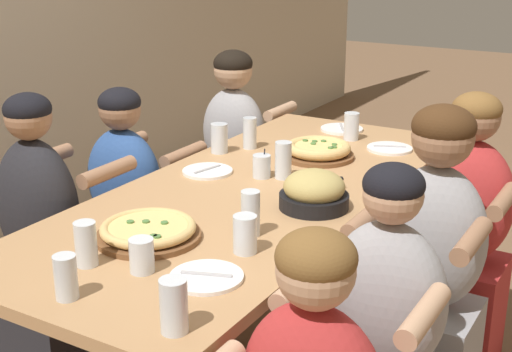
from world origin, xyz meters
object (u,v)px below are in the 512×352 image
object	(u,v)px
empty_plate_a	(390,148)
skillet_bowl	(314,192)
diner_far_center	(127,221)
diner_far_midleft	(44,256)
drinking_glass_a	(251,216)
drinking_glass_b	(219,140)
drinking_glass_j	(174,309)
drinking_glass_d	(283,162)
diner_near_center	(430,281)
drinking_glass_c	(245,236)
drinking_glass_i	(86,247)
diner_far_right	(234,162)
drinking_glass_g	(351,126)
drinking_glass_f	(250,135)
empty_plate_c	(206,277)
drinking_glass_h	(142,257)
pizza_board_second	(148,231)
empty_plate_b	(342,129)
empty_plate_d	(207,171)
drinking_glass_e	(66,280)
diner_near_midright	(463,245)
pizza_board_main	(318,150)
cocktail_glass_blue	(262,167)

from	to	relation	value
empty_plate_a	skillet_bowl	bearing A→B (deg)	-178.35
diner_far_center	diner_far_midleft	bearing A→B (deg)	-90.00
drinking_glass_a	drinking_glass_b	distance (m)	0.92
drinking_glass_a	drinking_glass_j	world-z (taller)	drinking_glass_a
drinking_glass_d	drinking_glass_j	size ratio (longest dim) A/B	1.06
empty_plate_a	diner_near_center	bearing A→B (deg)	-148.79
drinking_glass_c	drinking_glass_d	bearing A→B (deg)	19.13
drinking_glass_a	drinking_glass_i	xyz separation A→B (m)	(-0.43, 0.30, -0.01)
drinking_glass_d	drinking_glass_i	distance (m)	0.98
drinking_glass_d	diner_far_right	size ratio (longest dim) A/B	0.13
diner_far_center	drinking_glass_g	bearing A→B (deg)	47.23
empty_plate_a	drinking_glass_f	bearing A→B (deg)	118.16
skillet_bowl	empty_plate_c	size ratio (longest dim) A/B	1.70
drinking_glass_h	drinking_glass_f	bearing A→B (deg)	17.12
drinking_glass_b	drinking_glass_g	world-z (taller)	drinking_glass_b
pizza_board_second	empty_plate_b	world-z (taller)	pizza_board_second
empty_plate_d	drinking_glass_d	size ratio (longest dim) A/B	1.38
empty_plate_c	drinking_glass_j	bearing A→B (deg)	-161.42
drinking_glass_a	drinking_glass_d	size ratio (longest dim) A/B	1.01
drinking_glass_c	diner_far_right	size ratio (longest dim) A/B	0.10
drinking_glass_e	pizza_board_second	bearing A→B (deg)	8.30
drinking_glass_h	diner_near_midright	distance (m)	1.42
drinking_glass_c	diner_far_center	xyz separation A→B (m)	(0.54, 0.94, -0.34)
skillet_bowl	empty_plate_b	bearing A→B (deg)	18.82
diner_far_right	pizza_board_main	bearing A→B (deg)	-32.17
empty_plate_c	diner_far_midleft	xyz separation A→B (m)	(0.26, 0.94, -0.26)
pizza_board_second	drinking_glass_b	bearing A→B (deg)	19.83
empty_plate_a	diner_far_center	size ratio (longest dim) A/B	0.18
drinking_glass_a	diner_far_center	xyz separation A→B (m)	(0.42, 0.89, -0.35)
empty_plate_a	diner_far_center	bearing A→B (deg)	127.30
drinking_glass_b	drinking_glass_i	size ratio (longest dim) A/B	0.97
empty_plate_a	empty_plate_b	xyz separation A→B (m)	(0.20, 0.32, -0.00)
empty_plate_c	drinking_glass_b	bearing A→B (deg)	31.65
drinking_glass_j	diner_near_midright	world-z (taller)	diner_near_midright
drinking_glass_a	diner_near_midright	world-z (taller)	diner_near_midright
drinking_glass_h	empty_plate_a	bearing A→B (deg)	-6.65
empty_plate_b	drinking_glass_b	bearing A→B (deg)	153.43
diner_far_center	diner_far_right	xyz separation A→B (m)	(0.89, -0.00, 0.03)
pizza_board_second	diner_far_midleft	size ratio (longest dim) A/B	0.29
skillet_bowl	cocktail_glass_blue	size ratio (longest dim) A/B	3.13
drinking_glass_e	drinking_glass_f	distance (m)	1.48
pizza_board_second	drinking_glass_j	size ratio (longest dim) A/B	2.41
drinking_glass_d	drinking_glass_c	bearing A→B (deg)	-160.87
drinking_glass_b	drinking_glass_h	bearing A→B (deg)	-157.34
cocktail_glass_blue	drinking_glass_c	world-z (taller)	drinking_glass_c
pizza_board_second	drinking_glass_f	xyz separation A→B (m)	(1.03, 0.24, 0.04)
diner_far_right	empty_plate_c	bearing A→B (deg)	-60.08
drinking_glass_a	drinking_glass_i	world-z (taller)	drinking_glass_a
empty_plate_b	cocktail_glass_blue	world-z (taller)	cocktail_glass_blue
empty_plate_a	drinking_glass_f	size ratio (longest dim) A/B	1.43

